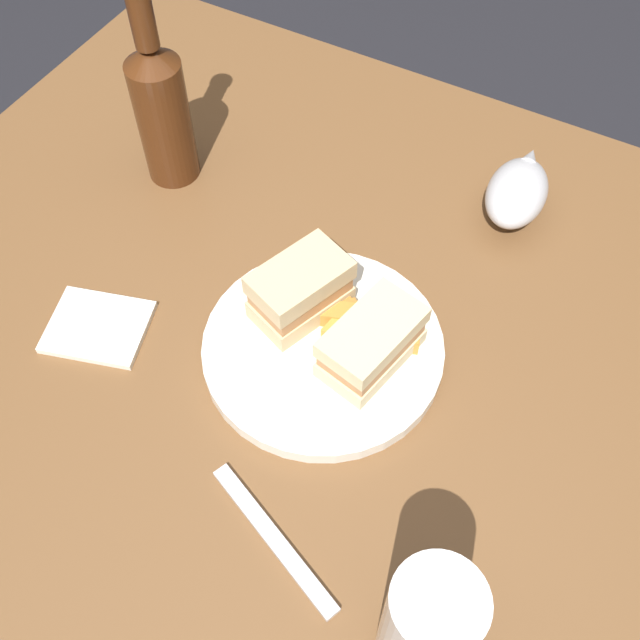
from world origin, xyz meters
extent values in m
plane|color=black|center=(0.00, 0.00, 0.00)|extent=(6.00, 6.00, 0.00)
cube|color=brown|center=(0.00, 0.00, 0.37)|extent=(1.13, 0.92, 0.73)
cylinder|color=silver|center=(0.03, -0.04, 0.74)|extent=(0.27, 0.27, 0.02)
cube|color=beige|center=(0.08, -0.03, 0.76)|extent=(0.09, 0.13, 0.02)
cube|color=#B27A4C|center=(0.08, -0.03, 0.78)|extent=(0.08, 0.12, 0.02)
cube|color=beige|center=(0.08, -0.03, 0.80)|extent=(0.09, 0.13, 0.02)
cube|color=#CCB284|center=(-0.02, -0.01, 0.76)|extent=(0.10, 0.12, 0.03)
cube|color=#B27A4C|center=(-0.02, -0.01, 0.78)|extent=(0.09, 0.11, 0.02)
cube|color=#CCB284|center=(-0.02, -0.01, 0.80)|extent=(0.10, 0.12, 0.03)
cube|color=gold|center=(0.04, -0.01, 0.76)|extent=(0.03, 0.06, 0.02)
cube|color=#AD702D|center=(0.05, 0.00, 0.76)|extent=(0.05, 0.05, 0.02)
cube|color=#B77F33|center=(0.10, 0.00, 0.76)|extent=(0.04, 0.03, 0.02)
cube|color=#AD702D|center=(0.03, 0.01, 0.76)|extent=(0.05, 0.04, 0.02)
cube|color=#B77F33|center=(0.03, 0.00, 0.76)|extent=(0.05, 0.04, 0.02)
cylinder|color=white|center=(0.25, -0.27, 0.81)|extent=(0.07, 0.07, 0.16)
cylinder|color=#C67014|center=(0.25, -0.27, 0.77)|extent=(0.07, 0.07, 0.08)
cylinder|color=#B7B7BC|center=(0.14, 0.26, 0.74)|extent=(0.04, 0.04, 0.02)
ellipsoid|color=#B7B7BC|center=(0.14, 0.26, 0.77)|extent=(0.08, 0.12, 0.05)
ellipsoid|color=#381E0F|center=(0.14, 0.26, 0.78)|extent=(0.07, 0.10, 0.02)
cone|color=#B7B7BC|center=(0.13, 0.31, 0.78)|extent=(0.03, 0.03, 0.02)
cylinder|color=#47230F|center=(-0.28, 0.12, 0.81)|extent=(0.07, 0.07, 0.17)
cone|color=#47230F|center=(-0.28, 0.12, 0.91)|extent=(0.07, 0.07, 0.02)
cylinder|color=#47230F|center=(-0.28, 0.12, 0.96)|extent=(0.03, 0.03, 0.07)
cube|color=silver|center=(-0.21, -0.13, 0.73)|extent=(0.13, 0.12, 0.01)
cube|color=silver|center=(0.09, -0.25, 0.73)|extent=(0.17, 0.08, 0.01)
camera|label=1|loc=(0.24, -0.43, 1.44)|focal=42.04mm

